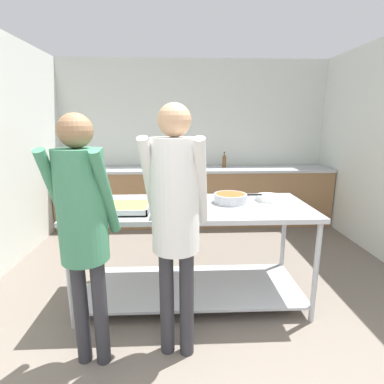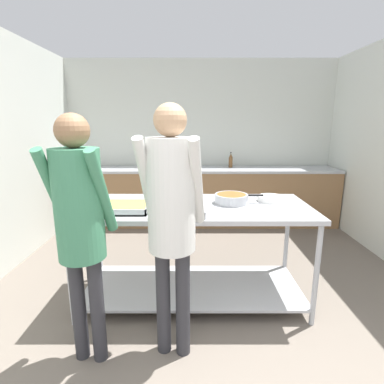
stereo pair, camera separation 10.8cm
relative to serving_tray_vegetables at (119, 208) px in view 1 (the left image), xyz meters
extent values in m
cube|color=silver|center=(0.75, 2.74, 0.38)|extent=(4.53, 0.06, 2.65)
cube|color=olive|center=(0.75, 2.37, -0.51)|extent=(4.37, 0.62, 0.88)
cube|color=#ADAFB5|center=(0.75, 2.37, -0.05)|extent=(4.37, 0.65, 0.04)
cube|color=black|center=(0.68, 2.37, -0.04)|extent=(0.46, 0.39, 0.02)
cube|color=#ADAFB5|center=(0.62, 0.15, -0.05)|extent=(2.09, 0.87, 0.04)
cube|color=#ADAFB5|center=(0.62, 0.15, -0.83)|extent=(2.01, 0.79, 0.02)
cylinder|color=#ADAFB5|center=(-0.38, -0.23, -0.51)|extent=(0.04, 0.04, 0.88)
cylinder|color=#ADAFB5|center=(1.61, -0.23, -0.51)|extent=(0.04, 0.04, 0.88)
cylinder|color=#ADAFB5|center=(-0.38, 0.54, -0.51)|extent=(0.04, 0.04, 0.88)
cylinder|color=#ADAFB5|center=(1.61, 0.54, -0.51)|extent=(0.04, 0.04, 0.88)
cube|color=#ADAFB5|center=(0.00, 0.00, -0.02)|extent=(0.50, 0.34, 0.01)
cube|color=gold|center=(0.00, 0.00, 0.01)|extent=(0.47, 0.32, 0.04)
cube|color=#ADAFB5|center=(0.00, -0.16, 0.00)|extent=(0.50, 0.01, 0.05)
cube|color=#ADAFB5|center=(0.00, 0.16, 0.00)|extent=(0.50, 0.01, 0.05)
cube|color=#ADAFB5|center=(-0.24, 0.00, 0.00)|extent=(0.01, 0.34, 0.05)
cube|color=#ADAFB5|center=(0.24, 0.00, 0.00)|extent=(0.01, 0.34, 0.05)
cube|color=#ADAFB5|center=(0.50, -0.10, -0.02)|extent=(0.43, 0.32, 0.01)
cube|color=brown|center=(0.50, -0.10, 0.01)|extent=(0.41, 0.30, 0.04)
cube|color=#ADAFB5|center=(0.50, -0.25, 0.00)|extent=(0.43, 0.01, 0.05)
cube|color=#ADAFB5|center=(0.50, 0.06, 0.00)|extent=(0.43, 0.01, 0.05)
cube|color=#ADAFB5|center=(0.29, -0.10, 0.00)|extent=(0.01, 0.32, 0.05)
cube|color=#ADAFB5|center=(0.71, -0.10, 0.00)|extent=(0.01, 0.32, 0.05)
cylinder|color=#ADAFB5|center=(0.97, 0.23, 0.02)|extent=(0.30, 0.30, 0.08)
cylinder|color=brown|center=(0.97, 0.23, 0.05)|extent=(0.27, 0.27, 0.01)
cylinder|color=black|center=(1.19, 0.23, 0.05)|extent=(0.14, 0.02, 0.02)
cylinder|color=white|center=(1.36, 0.31, -0.02)|extent=(0.26, 0.26, 0.01)
cylinder|color=white|center=(1.36, 0.31, -0.01)|extent=(0.26, 0.26, 0.01)
cylinder|color=white|center=(1.36, 0.31, 0.00)|extent=(0.25, 0.25, 0.01)
cylinder|color=white|center=(1.36, 0.31, 0.02)|extent=(0.25, 0.25, 0.01)
cylinder|color=#2D2D33|center=(0.41, -0.52, -0.54)|extent=(0.10, 0.10, 0.81)
cylinder|color=#2D2D33|center=(0.55, -0.54, -0.54)|extent=(0.10, 0.10, 0.81)
cylinder|color=silver|center=(0.31, -0.50, 0.32)|extent=(0.12, 0.34, 0.61)
cylinder|color=silver|center=(0.64, -0.56, 0.32)|extent=(0.12, 0.34, 0.61)
cylinder|color=silver|center=(0.48, -0.53, 0.24)|extent=(0.32, 0.32, 0.75)
sphere|color=tan|center=(0.48, -0.53, 0.71)|extent=(0.21, 0.21, 0.21)
cylinder|color=#2D2D33|center=(-0.18, -0.58, -0.56)|extent=(0.10, 0.10, 0.78)
cylinder|color=#2D2D33|center=(-0.04, -0.60, -0.56)|extent=(0.10, 0.10, 0.78)
cylinder|color=#3D7F5B|center=(-0.27, -0.57, 0.27)|extent=(0.11, 0.33, 0.58)
cylinder|color=#3D7F5B|center=(0.05, -0.61, 0.27)|extent=(0.11, 0.33, 0.58)
cylinder|color=#3D7F5B|center=(-0.11, -0.59, 0.19)|extent=(0.30, 0.30, 0.72)
sphere|color=#8C6647|center=(-0.11, -0.59, 0.65)|extent=(0.21, 0.21, 0.21)
cylinder|color=brown|center=(1.24, 2.46, 0.06)|extent=(0.06, 0.06, 0.17)
cone|color=brown|center=(1.24, 2.46, 0.18)|extent=(0.06, 0.06, 0.07)
cylinder|color=black|center=(1.24, 2.46, 0.22)|extent=(0.03, 0.03, 0.02)
camera|label=1|loc=(0.50, -2.42, 0.70)|focal=28.00mm
camera|label=2|loc=(0.61, -2.42, 0.70)|focal=28.00mm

